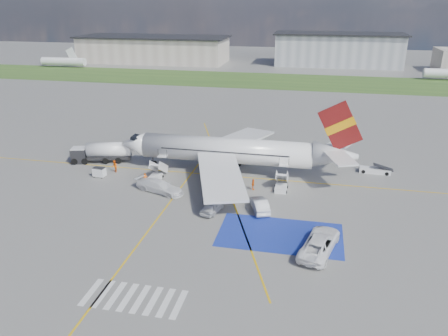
{
  "coord_description": "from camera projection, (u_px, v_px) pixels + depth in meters",
  "views": [
    {
      "loc": [
        12.78,
        -47.81,
        25.09
      ],
      "look_at": [
        1.28,
        6.36,
        3.5
      ],
      "focal_mm": 35.0,
      "sensor_mm": 36.0,
      "label": 1
    }
  ],
  "objects": [
    {
      "name": "van_white_b",
      "position": [
        160.0,
        185.0,
        60.16
      ],
      "size": [
        6.03,
        4.03,
        2.19
      ],
      "primitive_type": "imported",
      "rotation": [
        0.0,
        0.0,
        1.23
      ],
      "color": "white",
      "rests_on": "ground"
    },
    {
      "name": "airliner",
      "position": [
        236.0,
        151.0,
        66.4
      ],
      "size": [
        36.81,
        32.95,
        11.92
      ],
      "color": "silver",
      "rests_on": "ground"
    },
    {
      "name": "terminal_centre",
      "position": [
        338.0,
        50.0,
        172.14
      ],
      "size": [
        48.0,
        18.0,
        12.0
      ],
      "primitive_type": "cube",
      "color": "gray",
      "rests_on": "ground"
    },
    {
      "name": "terminal_west",
      "position": [
        154.0,
        50.0,
        182.46
      ],
      "size": [
        60.0,
        22.0,
        10.0
      ],
      "primitive_type": "cube",
      "color": "gray",
      "rests_on": "ground"
    },
    {
      "name": "car_silver_b",
      "position": [
        260.0,
        205.0,
        54.95
      ],
      "size": [
        3.3,
        5.26,
        1.64
      ],
      "primitive_type": "imported",
      "rotation": [
        0.0,
        0.0,
        3.48
      ],
      "color": "silver",
      "rests_on": "ground"
    },
    {
      "name": "fuel_tanker",
      "position": [
        102.0,
        154.0,
        71.32
      ],
      "size": [
        9.79,
        4.98,
        3.24
      ],
      "rotation": [
        0.0,
        0.0,
        0.27
      ],
      "color": "black",
      "rests_on": "ground"
    },
    {
      "name": "crew_aft",
      "position": [
        253.0,
        184.0,
        60.97
      ],
      "size": [
        0.45,
        0.97,
        1.61
      ],
      "primitive_type": "imported",
      "rotation": [
        0.0,
        0.0,
        1.51
      ],
      "color": "#E5580C",
      "rests_on": "ground"
    },
    {
      "name": "staging_box",
      "position": [
        280.0,
        235.0,
        49.58
      ],
      "size": [
        14.0,
        8.0,
        0.01
      ],
      "primitive_type": "cube",
      "color": "navy",
      "rests_on": "ground"
    },
    {
      "name": "van_white_a",
      "position": [
        320.0,
        241.0,
        46.12
      ],
      "size": [
        4.41,
        6.86,
        2.38
      ],
      "primitive_type": "imported",
      "rotation": [
        0.0,
        0.0,
        2.89
      ],
      "color": "white",
      "rests_on": "ground"
    },
    {
      "name": "gpu_cart",
      "position": [
        99.0,
        173.0,
        65.43
      ],
      "size": [
        1.9,
        1.33,
        1.49
      ],
      "rotation": [
        0.0,
        0.0,
        -0.1
      ],
      "color": "silver",
      "rests_on": "ground"
    },
    {
      "name": "belt_loader",
      "position": [
        375.0,
        171.0,
        67.04
      ],
      "size": [
        4.98,
        2.07,
        1.47
      ],
      "rotation": [
        0.0,
        0.0,
        -0.06
      ],
      "color": "silver",
      "rests_on": "ground"
    },
    {
      "name": "grass_strip",
      "position": [
        277.0,
        81.0,
        141.74
      ],
      "size": [
        400.0,
        30.0,
        0.01
      ],
      "primitive_type": "cube",
      "color": "#2D4C1E",
      "rests_on": "ground"
    },
    {
      "name": "taxiway_line_diag",
      "position": [
        223.0,
        176.0,
        66.09
      ],
      "size": [
        20.71,
        56.45,
        0.01
      ],
      "primitive_type": "cube",
      "rotation": [
        0.0,
        0.0,
        0.35
      ],
      "color": "gold",
      "rests_on": "ground"
    },
    {
      "name": "car_silver_a",
      "position": [
        212.0,
        207.0,
        54.63
      ],
      "size": [
        2.67,
        4.6,
        1.47
      ],
      "primitive_type": "imported",
      "rotation": [
        0.0,
        0.0,
        2.91
      ],
      "color": "#ADAFB4",
      "rests_on": "ground"
    },
    {
      "name": "taxiway_line_cross",
      "position": [
        136.0,
        248.0,
        47.01
      ],
      "size": [
        0.2,
        60.0,
        0.01
      ],
      "primitive_type": "cube",
      "color": "gold",
      "rests_on": "ground"
    },
    {
      "name": "airstairs_aft",
      "position": [
        281.0,
        185.0,
        61.12
      ],
      "size": [
        1.9,
        5.2,
        3.6
      ],
      "color": "silver",
      "rests_on": "ground"
    },
    {
      "name": "taxiway_line_main",
      "position": [
        223.0,
        176.0,
        66.09
      ],
      "size": [
        120.0,
        0.2,
        0.01
      ],
      "primitive_type": "cube",
      "color": "gold",
      "rests_on": "ground"
    },
    {
      "name": "crew_fwd",
      "position": [
        145.0,
        179.0,
        62.51
      ],
      "size": [
        0.76,
        0.75,
        1.77
      ],
      "primitive_type": "imported",
      "rotation": [
        0.0,
        0.0,
        0.76
      ],
      "color": "#E4590C",
      "rests_on": "ground"
    },
    {
      "name": "crew_nose",
      "position": [
        115.0,
        166.0,
        67.09
      ],
      "size": [
        1.14,
        1.17,
        1.9
      ],
      "primitive_type": "imported",
      "rotation": [
        0.0,
        0.0,
        -0.89
      ],
      "color": "#FF650D",
      "rests_on": "ground"
    },
    {
      "name": "airstairs_fwd",
      "position": [
        156.0,
        175.0,
        64.7
      ],
      "size": [
        1.9,
        5.2,
        3.6
      ],
      "color": "silver",
      "rests_on": "ground"
    },
    {
      "name": "ground",
      "position": [
        204.0,
        211.0,
        55.16
      ],
      "size": [
        400.0,
        400.0,
        0.0
      ],
      "primitive_type": "plane",
      "color": "#60605E",
      "rests_on": "ground"
    },
    {
      "name": "crosswalk",
      "position": [
        134.0,
        298.0,
        39.1
      ],
      "size": [
        9.0,
        4.0,
        0.01
      ],
      "color": "silver",
      "rests_on": "ground"
    }
  ]
}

